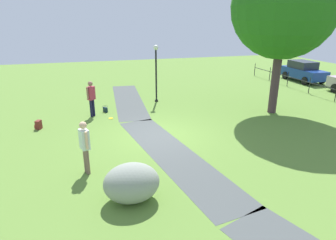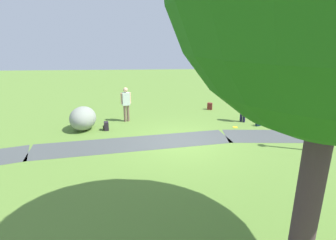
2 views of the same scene
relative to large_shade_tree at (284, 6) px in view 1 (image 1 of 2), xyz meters
The scene contains 13 objects.
ground_plane 8.57m from the large_shade_tree, 77.66° to the right, with size 48.00×48.00×0.00m, color olive.
footpath_segment_near 9.84m from the large_shade_tree, 123.32° to the right, with size 8.09×2.15×0.01m.
footpath_segment_mid 9.07m from the large_shade_tree, 62.81° to the right, with size 8.15×2.88×0.01m.
large_shade_tree is the anchor object (origin of this frame).
lamp_post 7.30m from the large_shade_tree, 125.03° to the right, with size 0.28×0.28×3.31m.
lawn_boulder 11.31m from the large_shade_tree, 55.40° to the right, with size 1.22×1.55×1.08m.
woman_with_handbag 10.27m from the large_shade_tree, 101.98° to the right, with size 0.42×0.43×1.80m.
man_near_boulder 11.20m from the large_shade_tree, 67.73° to the right, with size 0.50×0.34×1.75m.
handbag_on_grass 10.23m from the large_shade_tree, 106.61° to the right, with size 0.36×0.36×0.31m.
backpack_by_boulder 10.82m from the large_shade_tree, 60.07° to the right, with size 0.30×0.31×0.40m.
spare_backpack_on_lawn 12.67m from the large_shade_tree, 93.79° to the right, with size 0.33×0.33×0.40m.
frisbee_on_grass 9.94m from the large_shade_tree, 99.10° to the right, with size 0.23×0.23×0.02m.
parked_hatchback_blue 10.62m from the large_shade_tree, 131.48° to the left, with size 3.85×1.76×1.56m.
Camera 1 is at (11.23, -2.82, 4.72)m, focal length 31.21 mm.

